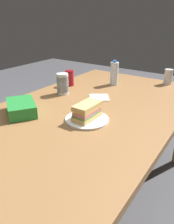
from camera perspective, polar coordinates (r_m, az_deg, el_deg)
The scene contains 10 objects.
ground_plane at distance 1.75m, azimuth -0.51°, elevation -21.86°, with size 8.00×8.00×0.00m, color #4C4C51.
dining_table at distance 1.35m, azimuth -0.61°, elevation -2.40°, with size 1.84×1.03×0.73m.
paper_plate at distance 1.19m, azimuth 0.00°, elevation -1.92°, with size 0.24×0.24×0.01m, color white.
sandwich at distance 1.18m, azimuth 0.03°, elevation 0.21°, with size 0.18×0.10×0.08m.
soda_can_red at distance 1.78m, azimuth -4.54°, elevation 8.78°, with size 0.07×0.07×0.12m, color maroon.
chip_bag at distance 1.32m, azimuth -16.71°, elevation 1.08°, with size 0.23×0.15×0.07m, color #268C38.
plastic_cup_stack at distance 1.58m, azimuth -6.34°, elevation 7.30°, with size 0.08×0.08×0.15m.
water_bottle_spare at distance 1.80m, azimuth 7.08°, elevation 9.92°, with size 0.07×0.07×0.20m.
soda_can_silver at distance 1.93m, azimuth 20.34°, elevation 8.58°, with size 0.07×0.07×0.12m, color silver.
paper_napkin at distance 1.52m, azimuth 3.15°, elevation 3.80°, with size 0.13×0.13×0.01m, color white.
Camera 1 is at (-0.99, -0.70, 1.26)m, focal length 35.20 mm.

